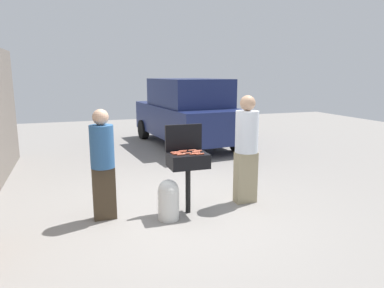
{
  "coord_description": "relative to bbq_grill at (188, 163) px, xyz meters",
  "views": [
    {
      "loc": [
        -1.51,
        -5.12,
        2.17
      ],
      "look_at": [
        0.4,
        0.44,
        1.0
      ],
      "focal_mm": 33.24,
      "sensor_mm": 36.0,
      "label": 1
    }
  ],
  "objects": [
    {
      "name": "ground_plane",
      "position": [
        -0.16,
        0.06,
        -0.82
      ],
      "size": [
        24.0,
        24.0,
        0.0
      ],
      "primitive_type": "plane",
      "color": "gray"
    },
    {
      "name": "bbq_grill",
      "position": [
        0.0,
        0.0,
        0.0
      ],
      "size": [
        0.6,
        0.44,
        0.96
      ],
      "color": "black",
      "rests_on": "ground"
    },
    {
      "name": "grill_lid_open",
      "position": [
        0.0,
        0.22,
        0.36
      ],
      "size": [
        0.6,
        0.05,
        0.42
      ],
      "primitive_type": "cube",
      "color": "black",
      "rests_on": "bbq_grill"
    },
    {
      "name": "hot_dog_0",
      "position": [
        0.11,
        0.13,
        0.16
      ],
      "size": [
        0.13,
        0.04,
        0.03
      ],
      "primitive_type": "cylinder",
      "rotation": [
        0.0,
        1.57,
        -0.07
      ],
      "color": "#C6593D",
      "rests_on": "bbq_grill"
    },
    {
      "name": "hot_dog_1",
      "position": [
        -0.04,
        0.13,
        0.16
      ],
      "size": [
        0.13,
        0.03,
        0.03
      ],
      "primitive_type": "cylinder",
      "rotation": [
        0.0,
        1.57,
        -0.01
      ],
      "color": "#AD4228",
      "rests_on": "bbq_grill"
    },
    {
      "name": "hot_dog_2",
      "position": [
        0.05,
        -0.13,
        0.16
      ],
      "size": [
        0.13,
        0.04,
        0.03
      ],
      "primitive_type": "cylinder",
      "rotation": [
        0.0,
        1.57,
        0.12
      ],
      "color": "#AD4228",
      "rests_on": "bbq_grill"
    },
    {
      "name": "hot_dog_3",
      "position": [
        -0.19,
        0.08,
        0.16
      ],
      "size": [
        0.13,
        0.03,
        0.03
      ],
      "primitive_type": "cylinder",
      "rotation": [
        0.0,
        1.57,
        0.01
      ],
      "color": "#B74C33",
      "rests_on": "bbq_grill"
    },
    {
      "name": "hot_dog_4",
      "position": [
        0.18,
        0.06,
        0.16
      ],
      "size": [
        0.13,
        0.03,
        0.03
      ],
      "primitive_type": "cylinder",
      "rotation": [
        0.0,
        1.57,
        -0.04
      ],
      "color": "#B74C33",
      "rests_on": "bbq_grill"
    },
    {
      "name": "hot_dog_5",
      "position": [
        -0.19,
        0.01,
        0.16
      ],
      "size": [
        0.13,
        0.03,
        0.03
      ],
      "primitive_type": "cylinder",
      "rotation": [
        0.0,
        1.57,
        -0.05
      ],
      "color": "#B74C33",
      "rests_on": "bbq_grill"
    },
    {
      "name": "hot_dog_6",
      "position": [
        0.14,
        -0.16,
        0.16
      ],
      "size": [
        0.13,
        0.04,
        0.03
      ],
      "primitive_type": "cylinder",
      "rotation": [
        0.0,
        1.57,
        0.08
      ],
      "color": "#AD4228",
      "rests_on": "bbq_grill"
    },
    {
      "name": "hot_dog_7",
      "position": [
        -0.04,
        -0.06,
        0.16
      ],
      "size": [
        0.13,
        0.04,
        0.03
      ],
      "primitive_type": "cylinder",
      "rotation": [
        0.0,
        1.57,
        0.1
      ],
      "color": "#B74C33",
      "rests_on": "bbq_grill"
    },
    {
      "name": "hot_dog_8",
      "position": [
        -0.14,
        -0.1,
        0.16
      ],
      "size": [
        0.13,
        0.04,
        0.03
      ],
      "primitive_type": "cylinder",
      "rotation": [
        0.0,
        1.57,
        0.08
      ],
      "color": "#C6593D",
      "rests_on": "bbq_grill"
    },
    {
      "name": "hot_dog_9",
      "position": [
        0.09,
        -0.1,
        0.16
      ],
      "size": [
        0.13,
        0.03,
        0.03
      ],
      "primitive_type": "cylinder",
      "rotation": [
        0.0,
        1.57,
        0.04
      ],
      "color": "#AD4228",
      "rests_on": "bbq_grill"
    },
    {
      "name": "hot_dog_10",
      "position": [
        0.13,
        -0.0,
        0.16
      ],
      "size": [
        0.13,
        0.03,
        0.03
      ],
      "primitive_type": "cylinder",
      "rotation": [
        0.0,
        1.57,
        0.02
      ],
      "color": "#C6593D",
      "rests_on": "bbq_grill"
    },
    {
      "name": "hot_dog_11",
      "position": [
        -0.07,
        0.08,
        0.16
      ],
      "size": [
        0.13,
        0.04,
        0.03
      ],
      "primitive_type": "cylinder",
      "rotation": [
        0.0,
        1.57,
        -0.11
      ],
      "color": "#AD4228",
      "rests_on": "bbq_grill"
    },
    {
      "name": "hot_dog_12",
      "position": [
        -0.18,
        -0.04,
        0.16
      ],
      "size": [
        0.13,
        0.03,
        0.03
      ],
      "primitive_type": "cylinder",
      "rotation": [
        0.0,
        1.57,
        0.03
      ],
      "color": "#AD4228",
      "rests_on": "bbq_grill"
    },
    {
      "name": "propane_tank",
      "position": [
        -0.36,
        -0.15,
        -0.5
      ],
      "size": [
        0.32,
        0.32,
        0.62
      ],
      "color": "silver",
      "rests_on": "ground"
    },
    {
      "name": "person_left",
      "position": [
        -1.27,
        0.18,
        0.09
      ],
      "size": [
        0.35,
        0.35,
        1.67
      ],
      "rotation": [
        0.0,
        0.0,
        -0.07
      ],
      "color": "#3F3323",
      "rests_on": "ground"
    },
    {
      "name": "person_right",
      "position": [
        1.07,
        0.13,
        0.17
      ],
      "size": [
        0.38,
        0.38,
        1.82
      ],
      "rotation": [
        0.0,
        0.0,
        3.02
      ],
      "color": "gray",
      "rests_on": "ground"
    },
    {
      "name": "parked_minivan",
      "position": [
        1.67,
        5.16,
        0.21
      ],
      "size": [
        2.37,
        4.56,
        2.02
      ],
      "rotation": [
        0.0,
        0.0,
        3.24
      ],
      "color": "navy",
      "rests_on": "ground"
    }
  ]
}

